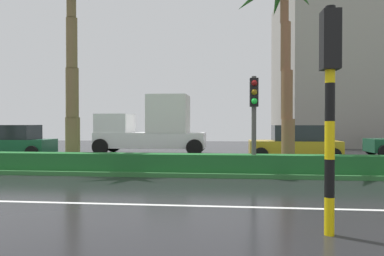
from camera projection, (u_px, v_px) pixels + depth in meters
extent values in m
cube|color=black|center=(91.00, 167.00, 15.51)|extent=(90.00, 42.00, 0.10)
cube|color=#2D6B33|center=(81.00, 167.00, 14.52)|extent=(85.50, 4.00, 0.15)
cube|color=#1E6028|center=(66.00, 161.00, 13.12)|extent=(76.50, 0.70, 0.60)
cylinder|color=brown|center=(73.00, 142.00, 14.07)|extent=(0.55, 0.55, 1.90)
cylinder|color=brown|center=(72.00, 93.00, 13.98)|extent=(0.49, 0.49, 1.90)
cylinder|color=brown|center=(72.00, 43.00, 13.88)|extent=(0.42, 0.42, 1.90)
cylinder|color=brown|center=(288.00, 143.00, 13.63)|extent=(0.49, 0.49, 1.83)
cylinder|color=brown|center=(287.00, 95.00, 13.68)|extent=(0.44, 0.44, 1.83)
cylinder|color=brown|center=(286.00, 46.00, 13.73)|extent=(0.38, 0.38, 1.83)
cylinder|color=#4C4C47|center=(254.00, 124.00, 12.31)|extent=(0.16, 0.16, 3.26)
cube|color=black|center=(254.00, 93.00, 12.30)|extent=(0.28, 0.32, 0.96)
sphere|color=maroon|center=(254.00, 83.00, 12.12)|extent=(0.20, 0.20, 0.20)
sphere|color=#7F600F|center=(254.00, 92.00, 12.13)|extent=(0.20, 0.20, 0.20)
sphere|color=#1EEA3F|center=(254.00, 101.00, 12.13)|extent=(0.20, 0.20, 0.20)
cylinder|color=yellow|center=(329.00, 216.00, 5.94)|extent=(0.16, 0.16, 0.62)
cylinder|color=black|center=(329.00, 178.00, 5.93)|extent=(0.16, 0.16, 0.62)
cylinder|color=yellow|center=(330.00, 140.00, 5.92)|extent=(0.16, 0.16, 0.62)
cylinder|color=black|center=(330.00, 102.00, 5.91)|extent=(0.16, 0.16, 0.62)
cylinder|color=yellow|center=(330.00, 64.00, 5.90)|extent=(0.16, 0.16, 0.62)
cylinder|color=black|center=(330.00, 25.00, 5.89)|extent=(0.16, 0.16, 0.62)
cube|color=black|center=(330.00, 40.00, 5.90)|extent=(0.28, 0.32, 0.96)
sphere|color=red|center=(328.00, 25.00, 6.06)|extent=(0.20, 0.20, 0.20)
sphere|color=#7F600F|center=(327.00, 43.00, 6.07)|extent=(0.20, 0.20, 0.20)
sphere|color=#0F591E|center=(327.00, 61.00, 6.07)|extent=(0.20, 0.20, 0.20)
cube|color=#195133|center=(12.00, 146.00, 19.36)|extent=(4.30, 1.76, 0.72)
cube|color=#1E2328|center=(14.00, 132.00, 19.34)|extent=(2.30, 1.58, 0.76)
cylinder|color=black|center=(32.00, 152.00, 18.30)|extent=(0.68, 0.22, 0.68)
cylinder|color=black|center=(50.00, 150.00, 20.09)|extent=(0.68, 0.22, 0.68)
cube|color=white|center=(151.00, 140.00, 21.57)|extent=(6.40, 2.30, 0.90)
cube|color=white|center=(115.00, 123.00, 21.79)|extent=(1.90, 2.21, 1.10)
cube|color=silver|center=(169.00, 114.00, 21.44)|extent=(2.30, 2.35, 2.20)
cylinder|color=black|center=(100.00, 147.00, 20.69)|extent=(0.92, 0.30, 0.92)
cylinder|color=black|center=(113.00, 144.00, 23.02)|extent=(0.92, 0.30, 0.92)
cylinder|color=black|center=(195.00, 148.00, 20.14)|extent=(0.92, 0.30, 0.92)
cylinder|color=black|center=(198.00, 145.00, 22.46)|extent=(0.92, 0.30, 0.92)
cube|color=#B28C1E|center=(294.00, 148.00, 17.78)|extent=(4.30, 1.76, 0.72)
cube|color=#1E2328|center=(297.00, 133.00, 17.76)|extent=(2.30, 1.58, 0.76)
cylinder|color=black|center=(261.00, 155.00, 17.06)|extent=(0.68, 0.22, 0.68)
cylinder|color=black|center=(258.00, 152.00, 18.85)|extent=(0.68, 0.22, 0.68)
cylinder|color=black|center=(334.00, 155.00, 16.72)|extent=(0.68, 0.22, 0.68)
cylinder|color=black|center=(324.00, 152.00, 18.51)|extent=(0.68, 0.22, 0.68)
cylinder|color=black|center=(371.00, 149.00, 20.69)|extent=(0.68, 0.22, 0.68)
cube|color=gray|center=(371.00, 66.00, 32.22)|extent=(15.75, 14.63, 13.80)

